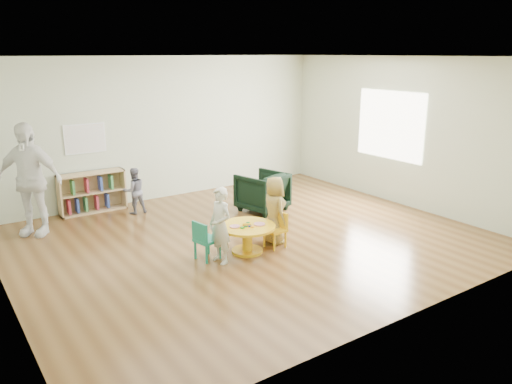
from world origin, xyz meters
TOP-DOWN VIEW (x-y plane):
  - room at (0.01, 0.00)m, footprint 7.10×7.00m
  - activity_table at (-0.33, -0.42)m, footprint 0.83×0.83m
  - kid_chair_left at (-0.98, -0.31)m, footprint 0.36×0.36m
  - kid_chair_right at (0.17, -0.48)m, footprint 0.31×0.31m
  - bookshelf at (-1.61, 2.86)m, footprint 1.20×0.30m
  - alphabet_poster at (-1.60, 2.98)m, footprint 0.74×0.01m
  - armchair at (1.03, 1.12)m, footprint 0.95×0.97m
  - child_left at (-0.83, -0.51)m, footprint 0.31×0.43m
  - child_right at (0.23, -0.33)m, footprint 0.40×0.55m
  - toddler at (-0.99, 2.30)m, footprint 0.43×0.35m
  - adult_caretaker at (-2.75, 2.19)m, footprint 1.10×1.03m

SIDE VIEW (x-z plane):
  - kid_chair_right at x=0.17m, z-range 0.02..0.55m
  - activity_table at x=-0.33m, z-range 0.06..0.52m
  - kid_chair_left at x=-0.98m, z-range 0.02..0.60m
  - armchair at x=1.03m, z-range 0.00..0.73m
  - bookshelf at x=-1.61m, z-range -0.01..0.74m
  - toddler at x=-0.99m, z-range 0.00..0.85m
  - child_right at x=0.23m, z-range 0.00..1.05m
  - child_left at x=-0.83m, z-range 0.00..1.09m
  - adult_caretaker at x=-2.75m, z-range 0.00..1.83m
  - alphabet_poster at x=-1.60m, z-range 1.08..1.62m
  - room at x=0.01m, z-range 0.49..3.29m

